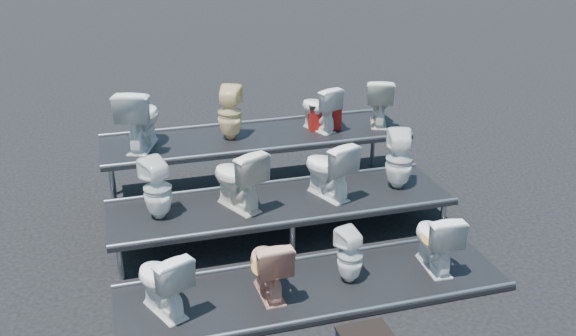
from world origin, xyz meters
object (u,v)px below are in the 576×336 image
object	(u,v)px
toilet_6	(328,168)
toilet_7	(399,160)
toilet_2	(350,256)
toilet_4	(157,189)
toilet_0	(162,281)
toilet_11	(379,101)
toilet_3	(436,239)
toilet_10	(319,108)
toilet_1	(268,266)
toilet_8	(140,118)
red_crate	(323,116)
toilet_9	(230,113)
toilet_5	(238,178)

from	to	relation	value
toilet_6	toilet_7	world-z (taller)	toilet_7
toilet_2	toilet_4	bearing A→B (deg)	-50.25
toilet_0	toilet_2	xyz separation A→B (m)	(2.00, 0.00, -0.05)
toilet_6	toilet_11	world-z (taller)	toilet_11
toilet_3	toilet_4	world-z (taller)	toilet_4
toilet_0	toilet_10	xyz separation A→B (m)	(2.51, 2.60, 0.77)
toilet_3	toilet_1	bearing A→B (deg)	3.92
toilet_0	toilet_3	world-z (taller)	toilet_3
toilet_2	toilet_11	size ratio (longest dim) A/B	0.89
toilet_3	toilet_8	bearing A→B (deg)	-37.32
toilet_11	red_crate	bearing A→B (deg)	14.62
toilet_10	red_crate	distance (m)	0.21
toilet_0	toilet_6	bearing A→B (deg)	-173.35
toilet_2	toilet_10	xyz separation A→B (m)	(0.51, 2.60, 0.81)
toilet_1	toilet_9	distance (m)	2.73
toilet_6	toilet_7	size ratio (longest dim) A/B	0.97
red_crate	toilet_9	bearing A→B (deg)	-171.01
toilet_7	toilet_8	distance (m)	3.39
red_crate	toilet_3	bearing A→B (deg)	-76.29
toilet_4	toilet_11	world-z (taller)	toilet_11
toilet_2	toilet_9	size ratio (longest dim) A/B	0.84
toilet_10	toilet_7	bearing A→B (deg)	94.71
toilet_7	toilet_1	bearing A→B (deg)	50.37
toilet_7	toilet_9	bearing A→B (deg)	-16.12
toilet_5	toilet_7	distance (m)	2.09
toilet_3	toilet_4	xyz separation A→B (m)	(-2.90, 1.30, 0.41)
toilet_2	toilet_9	xyz separation A→B (m)	(-0.76, 2.60, 0.86)
toilet_3	toilet_4	distance (m)	3.20
toilet_5	red_crate	distance (m)	2.09
toilet_10	toilet_3	bearing A→B (deg)	79.45
toilet_4	toilet_8	size ratio (longest dim) A/B	0.89
toilet_0	toilet_7	bearing A→B (deg)	178.43
toilet_1	red_crate	bearing A→B (deg)	-121.17
toilet_9	red_crate	xyz separation A→B (m)	(1.37, 0.09, -0.20)
toilet_10	toilet_0	bearing A→B (deg)	24.53
toilet_1	toilet_2	bearing A→B (deg)	178.16
toilet_0	toilet_4	bearing A→B (deg)	-118.97
toilet_2	toilet_11	bearing A→B (deg)	-134.33
toilet_5	toilet_7	size ratio (longest dim) A/B	1.01
toilet_6	red_crate	xyz separation A→B (m)	(0.41, 1.39, 0.19)
toilet_3	toilet_2	bearing A→B (deg)	3.92
toilet_11	toilet_2	bearing A→B (deg)	82.42
toilet_0	toilet_10	distance (m)	3.69
toilet_2	toilet_6	distance (m)	1.39
toilet_2	red_crate	size ratio (longest dim) A/B	1.38
toilet_2	toilet_0	bearing A→B (deg)	-15.64
toilet_3	toilet_7	xyz separation A→B (m)	(0.14, 1.30, 0.42)
toilet_6	red_crate	size ratio (longest dim) A/B	1.65
toilet_1	toilet_5	distance (m)	1.37
toilet_1	toilet_10	size ratio (longest dim) A/B	1.06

